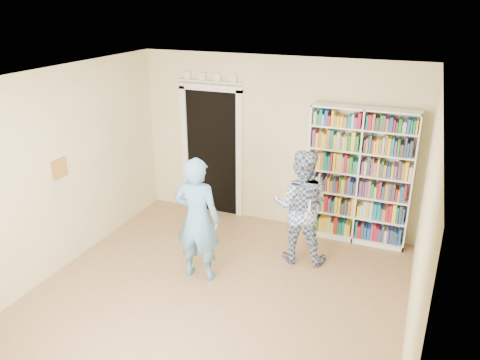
# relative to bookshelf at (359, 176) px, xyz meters

# --- Properties ---
(floor) EXTENTS (5.00, 5.00, 0.00)m
(floor) POSITION_rel_bookshelf_xyz_m (-1.35, -2.34, -1.04)
(floor) COLOR #966F48
(floor) RESTS_ON ground
(ceiling) EXTENTS (5.00, 5.00, 0.00)m
(ceiling) POSITION_rel_bookshelf_xyz_m (-1.35, -2.34, 1.66)
(ceiling) COLOR white
(ceiling) RESTS_ON wall_back
(wall_back) EXTENTS (4.50, 0.00, 4.50)m
(wall_back) POSITION_rel_bookshelf_xyz_m (-1.35, 0.16, 0.31)
(wall_back) COLOR beige
(wall_back) RESTS_ON floor
(wall_left) EXTENTS (0.00, 5.00, 5.00)m
(wall_left) POSITION_rel_bookshelf_xyz_m (-3.60, -2.34, 0.31)
(wall_left) COLOR beige
(wall_left) RESTS_ON floor
(wall_right) EXTENTS (0.00, 5.00, 5.00)m
(wall_right) POSITION_rel_bookshelf_xyz_m (0.90, -2.34, 0.31)
(wall_right) COLOR beige
(wall_right) RESTS_ON floor
(bookshelf) EXTENTS (1.50, 0.28, 2.07)m
(bookshelf) POSITION_rel_bookshelf_xyz_m (0.00, 0.00, 0.00)
(bookshelf) COLOR white
(bookshelf) RESTS_ON floor
(doorway) EXTENTS (1.10, 0.08, 2.43)m
(doorway) POSITION_rel_bookshelf_xyz_m (-2.45, 0.13, 0.14)
(doorway) COLOR black
(doorway) RESTS_ON floor
(wall_art) EXTENTS (0.03, 0.25, 0.25)m
(wall_art) POSITION_rel_bookshelf_xyz_m (-3.58, -2.14, 0.36)
(wall_art) COLOR brown
(wall_art) RESTS_ON wall_left
(man_blue) EXTENTS (0.64, 0.44, 1.68)m
(man_blue) POSITION_rel_bookshelf_xyz_m (-1.75, -1.80, -0.21)
(man_blue) COLOR #5895C5
(man_blue) RESTS_ON floor
(man_plaid) EXTENTS (0.87, 0.71, 1.63)m
(man_plaid) POSITION_rel_bookshelf_xyz_m (-0.64, -0.88, -0.23)
(man_plaid) COLOR #2F4D8F
(man_plaid) RESTS_ON floor
(paper_sheet) EXTENTS (0.19, 0.03, 0.26)m
(paper_sheet) POSITION_rel_bookshelf_xyz_m (-0.55, -1.06, -0.15)
(paper_sheet) COLOR white
(paper_sheet) RESTS_ON man_plaid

